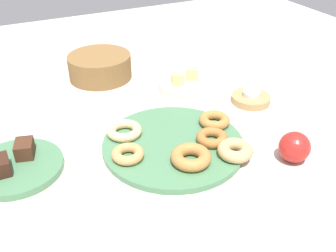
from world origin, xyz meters
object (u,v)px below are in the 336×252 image
Objects in this scene: donut_5 at (214,120)px; tealight at (251,93)px; donut_0 at (190,157)px; brownie_near at (0,166)px; brownie_far at (25,149)px; apple at (294,147)px; donut_3 at (128,154)px; donut_1 at (212,138)px; melon_chunk_right at (192,74)px; fruit_bowl at (186,87)px; donut_2 at (124,131)px; donut_plate at (173,145)px; cake_plate at (17,167)px; melon_chunk_left at (178,79)px; candle_holder at (251,99)px; basket at (100,67)px; donut_4 at (235,150)px.

donut_5 is 0.20m from tealight.
brownie_near reaches higher than donut_0.
tealight is at bearing 3.75° from brownie_near.
apple is (0.57, -0.27, 0.00)m from brownie_far.
donut_1 is at bearing -7.62° from donut_3.
donut_1 is at bearing -110.42° from melon_chunk_right.
brownie_far is 0.32× the size of fruit_bowl.
donut_3 is (-0.03, -0.10, -0.00)m from donut_2.
donut_1 reaches higher than donut_plate.
donut_2 and donut_3 have the same top height.
donut_3 is at bearing 156.00° from apple.
donut_1 is 0.47m from cake_plate.
donut_plate is 6.46× the size of brownie_far.
donut_0 reaches higher than tealight.
apple reaches higher than brownie_far.
tealight is at bearing 2.58° from cake_plate.
fruit_bowl is (0.27, 0.17, -0.01)m from donut_2.
melon_chunk_left is at bearing 138.88° from tealight.
apple is (-0.08, -0.28, 0.01)m from tealight.
melon_chunk_right reaches higher than brownie_near.
basket reaches higher than candle_holder.
melon_chunk_right reaches higher than tealight.
donut_2 is 1.72× the size of tealight.
cake_plate is 5.90× the size of melon_chunk_right.
donut_plate is 0.33m from candle_holder.
donut_0 is 2.62× the size of melon_chunk_left.
basket is at bearing 134.22° from tealight.
donut_1 is at bearing -24.95° from donut_plate.
basket is at bearing 93.88° from donut_0.
fruit_bowl is 4.69× the size of melon_chunk_right.
cake_plate reaches higher than donut_plate.
donut_4 reaches higher than fruit_bowl.
brownie_near is 0.71m from tealight.
brownie_far reaches higher than candle_holder.
brownie_far reaches higher than donut_1.
brownie_near is 0.47× the size of candle_holder.
basket reaches higher than donut_3.
apple is at bearing -106.37° from tealight.
brownie_near is at bearing -131.10° from basket.
donut_0 is at bearing -119.54° from melon_chunk_right.
basket reaches higher than donut_plate.
candle_holder is 0.55× the size of basket.
apple is (0.27, -0.64, -0.00)m from basket.
donut_4 is (0.20, -0.20, 0.00)m from donut_2.
cake_plate is at bearing -129.58° from basket.
brownie_near is (-0.03, -0.02, 0.03)m from cake_plate.
donut_plate is 0.09m from donut_0.
donut_0 is 0.45× the size of basket.
fruit_bowl is (0.17, 0.35, -0.01)m from donut_0.
candle_holder reaches higher than donut_plate.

